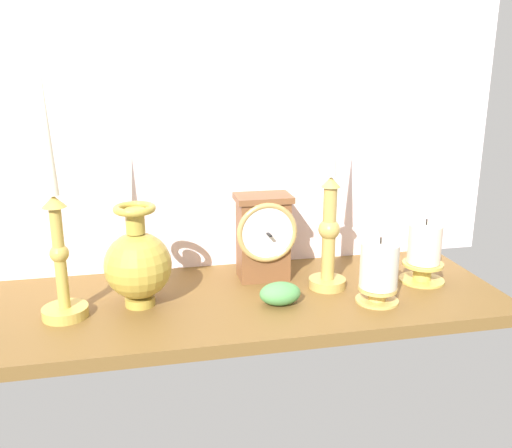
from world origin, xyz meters
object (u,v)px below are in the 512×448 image
(candlestick_tall_center, at_px, (329,228))
(candlestick_tall_left, at_px, (58,238))
(pillar_candle_front, at_px, (425,254))
(brass_vase_bulbous, at_px, (138,263))
(pillar_candle_near_clock, at_px, (379,272))
(mantel_clock, at_px, (264,236))

(candlestick_tall_center, bearing_deg, candlestick_tall_left, -176.29)
(candlestick_tall_left, bearing_deg, pillar_candle_front, 1.54)
(candlestick_tall_left, bearing_deg, brass_vase_bulbous, 10.48)
(candlestick_tall_center, bearing_deg, pillar_candle_near_clock, -51.03)
(mantel_clock, distance_m, pillar_candle_near_clock, 0.24)
(mantel_clock, xyz_separation_m, pillar_candle_front, (0.31, -0.08, -0.03))
(candlestick_tall_left, distance_m, pillar_candle_front, 0.69)
(mantel_clock, relative_size, pillar_candle_near_clock, 1.40)
(brass_vase_bulbous, bearing_deg, pillar_candle_near_clock, -10.06)
(pillar_candle_front, bearing_deg, brass_vase_bulbous, 179.47)
(mantel_clock, relative_size, pillar_candle_front, 1.34)
(candlestick_tall_left, bearing_deg, candlestick_tall_center, 3.71)
(candlestick_tall_center, height_order, pillar_candle_front, candlestick_tall_center)
(candlestick_tall_center, height_order, brass_vase_bulbous, candlestick_tall_center)
(pillar_candle_near_clock, bearing_deg, candlestick_tall_center, 128.97)
(candlestick_tall_left, xyz_separation_m, brass_vase_bulbous, (0.13, 0.02, -0.06))
(candlestick_tall_center, distance_m, pillar_candle_front, 0.21)
(pillar_candle_front, bearing_deg, candlestick_tall_left, -178.46)
(pillar_candle_front, distance_m, pillar_candle_near_clock, 0.15)
(mantel_clock, distance_m, candlestick_tall_left, 0.39)
(mantel_clock, bearing_deg, candlestick_tall_center, -32.60)
(candlestick_tall_left, bearing_deg, pillar_candle_near_clock, -5.39)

